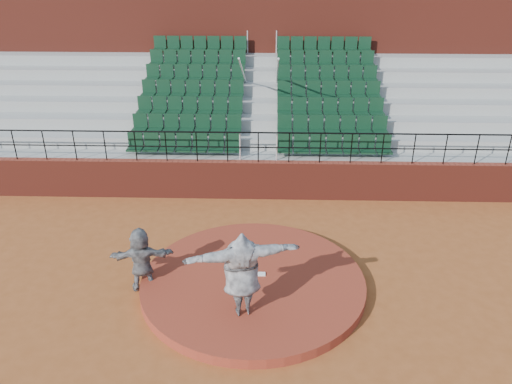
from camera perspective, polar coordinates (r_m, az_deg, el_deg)
ground at (r=12.61m, az=-0.33°, el=-10.72°), size 90.00×90.00×0.00m
pitchers_mound at (r=12.53m, az=-0.34°, el=-10.26°), size 5.50×5.50×0.25m
pitching_rubber at (r=12.57m, az=-0.31°, el=-9.35°), size 0.60×0.15×0.03m
boundary_wall at (r=16.61m, az=0.25°, el=1.41°), size 24.00×0.30×1.30m
wall_railing at (r=16.09m, az=0.26°, el=5.89°), size 24.04×0.05×1.03m
seating_deck at (r=19.73m, az=0.52°, el=7.90°), size 24.00×5.97×4.63m
press_box_facade at (r=23.08m, az=0.75°, el=15.89°), size 24.00×3.00×7.10m
pitcher at (r=10.84m, az=-1.64°, el=-9.31°), size 2.59×1.30×2.03m
fielder at (r=12.40m, az=-12.96°, el=-7.51°), size 1.59×0.72×1.65m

